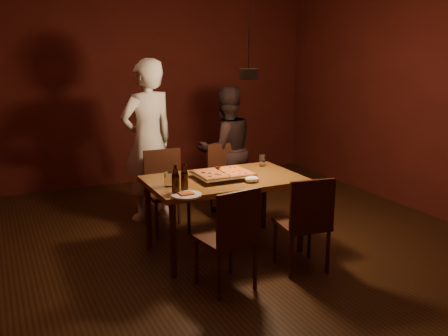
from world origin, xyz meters
name	(u,v)px	position (x,y,z in m)	size (l,w,h in m)	color
room_shell	(248,111)	(0.00, 0.00, 1.40)	(6.00, 6.00, 6.00)	#351E0E
dining_table	(224,185)	(-0.23, 0.05, 0.68)	(1.50, 0.90, 0.75)	brown
chair_far_left	(165,183)	(-0.57, 0.86, 0.54)	(0.44, 0.44, 0.49)	#38190F
chair_far_right	(228,175)	(0.21, 0.89, 0.54)	(0.43, 0.43, 0.49)	#38190F
chair_near_left	(231,230)	(-0.55, -0.76, 0.54)	(0.48, 0.48, 0.49)	#38190F
chair_near_right	(306,216)	(0.21, -0.73, 0.54)	(0.47, 0.47, 0.49)	#38190F
pizza_tray	(223,176)	(-0.25, 0.04, 0.77)	(0.55, 0.45, 0.05)	silver
pizza_meat	(211,174)	(-0.37, 0.05, 0.81)	(0.25, 0.40, 0.02)	maroon
pizza_cheese	(235,171)	(-0.12, 0.05, 0.81)	(0.26, 0.42, 0.02)	gold
spatula	(222,172)	(-0.25, 0.06, 0.81)	(0.09, 0.24, 0.04)	silver
beer_bottle_a	(176,180)	(-0.85, -0.27, 0.88)	(0.07, 0.07, 0.26)	black
beer_bottle_b	(184,177)	(-0.75, -0.22, 0.88)	(0.07, 0.07, 0.25)	black
water_glass_left	(169,179)	(-0.82, 0.00, 0.82)	(0.08, 0.08, 0.13)	silver
water_glass_right	(262,160)	(0.35, 0.32, 0.81)	(0.06, 0.06, 0.13)	silver
plate_slice	(186,195)	(-0.79, -0.36, 0.76)	(0.27, 0.27, 0.03)	white
napkin	(252,179)	(-0.06, -0.21, 0.78)	(0.14, 0.11, 0.06)	white
diner_white	(148,141)	(-0.62, 1.30, 0.94)	(0.69, 0.45, 1.88)	white
diner_dark	(226,150)	(0.33, 1.19, 0.77)	(0.75, 0.59, 1.55)	black
pendant_lamp	(249,73)	(0.00, 0.00, 1.76)	(0.18, 0.18, 1.10)	black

